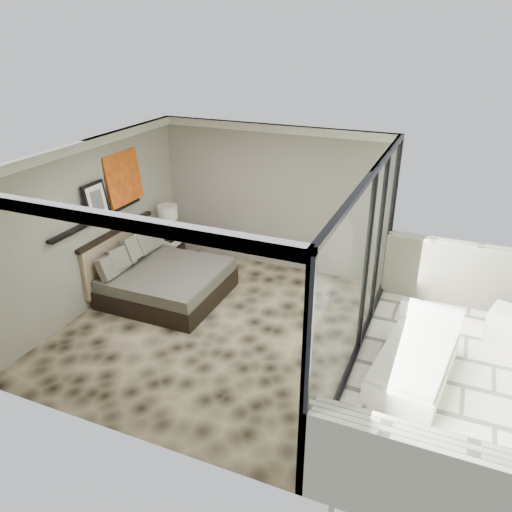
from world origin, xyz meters
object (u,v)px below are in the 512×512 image
at_px(bed, 162,279).
at_px(lounger, 415,361).
at_px(nightstand, 171,252).
at_px(table_lamp, 168,218).
at_px(ottoman, 507,326).

relative_size(bed, lounger, 1.05).
bearing_deg(bed, nightstand, 115.42).
bearing_deg(table_lamp, nightstand, 78.09).
xyz_separation_m(bed, lounger, (4.42, -0.54, -0.11)).
distance_m(nightstand, ottoman, 6.19).
bearing_deg(lounger, nightstand, 167.82).
height_order(bed, ottoman, bed).
bearing_deg(lounger, bed, -179.84).
distance_m(bed, lounger, 4.45).
bearing_deg(nightstand, table_lamp, -104.62).
height_order(table_lamp, lounger, table_lamp).
bearing_deg(ottoman, nightstand, 176.77).
bearing_deg(table_lamp, ottoman, -3.22).
distance_m(table_lamp, ottoman, 6.23).
bearing_deg(nightstand, bed, -67.29).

